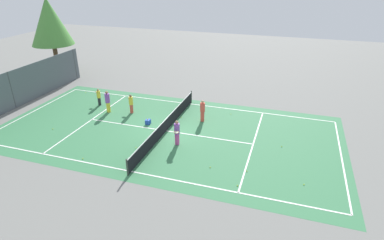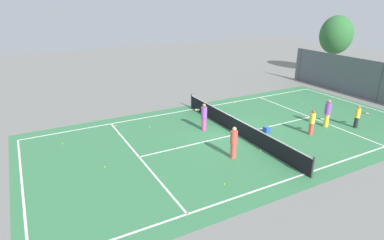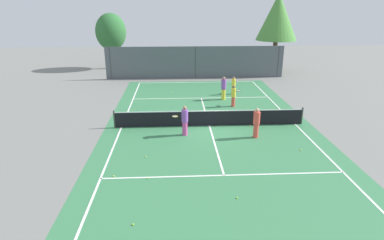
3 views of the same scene
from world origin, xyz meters
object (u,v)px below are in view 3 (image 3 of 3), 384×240
object	(u,v)px
player_3	(224,88)
tennis_ball_2	(146,157)
player_1	(256,123)
player_4	(234,85)
tennis_ball_3	(301,150)
tennis_ball_4	(172,92)
tennis_ball_1	(133,109)
tennis_ball_9	(251,85)
player_2	(185,120)
tennis_ball_8	(148,178)
ball_crate	(216,114)
tennis_ball_6	(133,224)
tennis_ball_7	(250,126)
tennis_ball_5	(114,176)
tennis_ball_0	(202,121)
tennis_ball_11	(237,198)
player_0	(234,96)
tennis_ball_10	(163,121)

from	to	relation	value
player_3	tennis_ball_2	distance (m)	11.62
player_1	player_4	bearing A→B (deg)	87.89
tennis_ball_3	tennis_ball_4	xyz separation A→B (m)	(-6.81, 12.12, 0.00)
tennis_ball_1	tennis_ball_9	size ratio (longest dim) A/B	1.00
player_2	tennis_ball_8	bearing A→B (deg)	-109.37
player_3	ball_crate	size ratio (longest dim) A/B	4.34
tennis_ball_3	tennis_ball_6	bearing A→B (deg)	-144.39
player_1	player_3	xyz separation A→B (m)	(-0.73, 7.96, 0.04)
ball_crate	tennis_ball_7	bearing A→B (deg)	-47.37
tennis_ball_1	tennis_ball_5	size ratio (longest dim) A/B	1.00
tennis_ball_0	tennis_ball_9	distance (m)	11.04
player_3	tennis_ball_0	size ratio (longest dim) A/B	28.00
tennis_ball_2	tennis_ball_5	distance (m)	2.29
tennis_ball_8	tennis_ball_5	bearing A→B (deg)	170.12
tennis_ball_4	tennis_ball_11	world-z (taller)	same
tennis_ball_11	tennis_ball_2	bearing A→B (deg)	134.75
player_3	tennis_ball_8	bearing A→B (deg)	-112.38
tennis_ball_9	player_0	bearing A→B (deg)	-113.72
tennis_ball_0	tennis_ball_11	size ratio (longest dim) A/B	1.00
tennis_ball_0	tennis_ball_10	world-z (taller)	same
tennis_ball_1	tennis_ball_4	bearing A→B (deg)	58.61
tennis_ball_3	tennis_ball_11	size ratio (longest dim) A/B	1.00
tennis_ball_0	tennis_ball_4	distance (m)	7.59
player_2	tennis_ball_4	xyz separation A→B (m)	(-0.79, 9.64, -0.88)
tennis_ball_2	tennis_ball_8	size ratio (longest dim) A/B	1.00
tennis_ball_5	tennis_ball_8	distance (m)	1.58
player_4	tennis_ball_7	bearing A→B (deg)	-92.00
tennis_ball_11	tennis_ball_9	bearing A→B (deg)	75.65
player_0	tennis_ball_7	distance (m)	4.35
tennis_ball_8	tennis_ball_11	distance (m)	4.04
player_4	tennis_ball_1	size ratio (longest dim) A/B	22.69
tennis_ball_0	tennis_ball_6	size ratio (longest dim) A/B	1.00
player_3	tennis_ball_11	distance (m)	14.30
tennis_ball_1	tennis_ball_8	world-z (taller)	same
tennis_ball_11	tennis_ball_10	bearing A→B (deg)	108.89
tennis_ball_1	tennis_ball_10	distance (m)	3.43
player_1	tennis_ball_3	bearing A→B (deg)	-43.86
tennis_ball_9	tennis_ball_2	bearing A→B (deg)	-120.40
player_1	tennis_ball_3	distance (m)	2.86
player_1	tennis_ball_11	bearing A→B (deg)	-109.55
player_1	tennis_ball_4	distance (m)	11.36
player_0	tennis_ball_11	world-z (taller)	player_0
tennis_ball_4	ball_crate	bearing A→B (deg)	-64.48
player_4	tennis_ball_5	distance (m)	15.78
player_4	tennis_ball_2	size ratio (longest dim) A/B	22.69
player_2	tennis_ball_3	world-z (taller)	player_2
ball_crate	tennis_ball_5	xyz separation A→B (m)	(-5.60, -8.04, -0.15)
player_1	tennis_ball_1	xyz separation A→B (m)	(-7.68, 5.60, -0.87)
tennis_ball_9	tennis_ball_11	distance (m)	19.36
player_4	player_3	bearing A→B (deg)	-124.50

